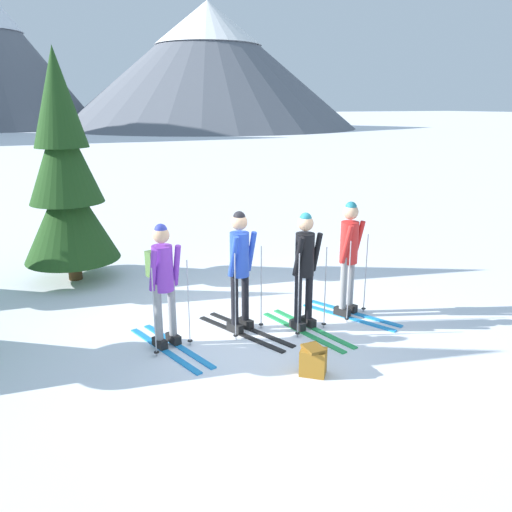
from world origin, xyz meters
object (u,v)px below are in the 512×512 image
at_px(skier_in_blue, 240,266).
at_px(pine_tree_far, 65,179).
at_px(skier_in_red, 349,253).
at_px(backpack_on_snow_front, 313,361).
at_px(skier_in_purple, 163,279).
at_px(skier_in_black, 305,266).

distance_m(skier_in_blue, pine_tree_far, 4.16).
height_order(skier_in_red, pine_tree_far, pine_tree_far).
bearing_deg(backpack_on_snow_front, skier_in_red, 44.07).
xyz_separation_m(skier_in_blue, skier_in_red, (1.79, -0.16, 0.02)).
height_order(skier_in_purple, skier_in_black, skier_in_black).
xyz_separation_m(skier_in_black, backpack_on_snow_front, (-0.58, -1.25, -0.81)).
xyz_separation_m(skier_in_purple, pine_tree_far, (-0.84, 3.56, 0.95)).
relative_size(skier_in_black, skier_in_red, 0.97).
xyz_separation_m(skier_in_black, skier_in_red, (0.90, 0.18, 0.05)).
bearing_deg(skier_in_red, skier_in_black, -168.53).
xyz_separation_m(skier_in_red, pine_tree_far, (-3.79, 3.68, 0.92)).
relative_size(skier_in_black, backpack_on_snow_front, 4.50).
relative_size(skier_in_red, backpack_on_snow_front, 4.64).
bearing_deg(skier_in_blue, skier_in_black, -20.99).
bearing_deg(skier_in_purple, skier_in_red, -2.38).
bearing_deg(skier_in_red, skier_in_blue, 174.98).
bearing_deg(pine_tree_far, skier_in_blue, -60.46).
bearing_deg(backpack_on_snow_front, pine_tree_far, 114.28).
height_order(skier_in_blue, skier_in_red, skier_in_red).
relative_size(skier_in_purple, backpack_on_snow_front, 4.43).
distance_m(skier_in_purple, skier_in_black, 2.07).
height_order(skier_in_black, pine_tree_far, pine_tree_far).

